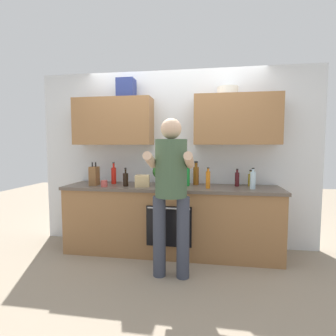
{
  "coord_description": "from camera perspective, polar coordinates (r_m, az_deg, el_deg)",
  "views": [
    {
      "loc": [
        0.5,
        -3.42,
        1.43
      ],
      "look_at": [
        -0.02,
        -0.1,
        1.15
      ],
      "focal_mm": 28.12,
      "sensor_mm": 36.0,
      "label": 1
    }
  ],
  "objects": [
    {
      "name": "counter",
      "position": [
        3.59,
        0.61,
        -11.06
      ],
      "size": [
        2.84,
        0.67,
        0.9
      ],
      "color": "olive",
      "rests_on": "ground"
    },
    {
      "name": "bottle_water",
      "position": [
        3.42,
        17.91,
        -2.49
      ],
      "size": [
        0.07,
        0.07,
        0.26
      ],
      "color": "silver",
      "rests_on": "counter"
    },
    {
      "name": "bottle_soy",
      "position": [
        3.53,
        -9.17,
        -2.41
      ],
      "size": [
        0.07,
        0.07,
        0.25
      ],
      "color": "black",
      "rests_on": "counter"
    },
    {
      "name": "bottle_soda",
      "position": [
        3.52,
        4.21,
        -1.62
      ],
      "size": [
        0.07,
        0.07,
        0.33
      ],
      "color": "#198C33",
      "rests_on": "counter"
    },
    {
      "name": "bottle_oil",
      "position": [
        3.67,
        17.49,
        -2.37
      ],
      "size": [
        0.07,
        0.07,
        0.22
      ],
      "color": "olive",
      "rests_on": "counter"
    },
    {
      "name": "bottle_hotsauce",
      "position": [
        3.78,
        -11.69,
        -1.52
      ],
      "size": [
        0.07,
        0.07,
        0.3
      ],
      "color": "red",
      "rests_on": "counter"
    },
    {
      "name": "back_wall_unit",
      "position": [
        3.73,
        1.21,
        5.7
      ],
      "size": [
        4.0,
        0.38,
        2.5
      ],
      "color": "silver",
      "rests_on": "ground"
    },
    {
      "name": "potted_herb",
      "position": [
        3.58,
        -1.66,
        -0.99
      ],
      "size": [
        0.21,
        0.21,
        0.29
      ],
      "color": "#9E6647",
      "rests_on": "counter"
    },
    {
      "name": "cup_stoneware",
      "position": [
        3.31,
        -0.36,
        -3.5
      ],
      "size": [
        0.07,
        0.07,
        0.11
      ],
      "primitive_type": "cylinder",
      "color": "slate",
      "rests_on": "counter"
    },
    {
      "name": "grocery_bag_bread",
      "position": [
        3.48,
        -5.58,
        -2.78
      ],
      "size": [
        0.21,
        0.21,
        0.15
      ],
      "primitive_type": "cube",
      "rotation": [
        0.0,
        0.0,
        0.18
      ],
      "color": "tan",
      "rests_on": "counter"
    },
    {
      "name": "bottle_wine",
      "position": [
        3.6,
        14.75,
        -2.28
      ],
      "size": [
        0.06,
        0.06,
        0.23
      ],
      "color": "#471419",
      "rests_on": "counter"
    },
    {
      "name": "ground_plane",
      "position": [
        3.74,
        0.61,
        -17.73
      ],
      "size": [
        12.0,
        12.0,
        0.0
      ],
      "primitive_type": "plane",
      "color": "gray"
    },
    {
      "name": "knife_block",
      "position": [
        3.7,
        -15.7,
        -1.66
      ],
      "size": [
        0.1,
        0.14,
        0.31
      ],
      "color": "brown",
      "rests_on": "counter"
    },
    {
      "name": "bottle_juice",
      "position": [
        3.33,
        8.66,
        -2.43
      ],
      "size": [
        0.05,
        0.05,
        0.26
      ],
      "color": "orange",
      "rests_on": "counter"
    },
    {
      "name": "bottle_syrup",
      "position": [
        3.64,
        6.09,
        -1.48
      ],
      "size": [
        0.08,
        0.08,
        0.32
      ],
      "color": "#8C4C14",
      "rests_on": "counter"
    },
    {
      "name": "person_standing",
      "position": [
        2.81,
        0.66,
        -3.62
      ],
      "size": [
        0.49,
        0.45,
        1.72
      ],
      "color": "#383D4C",
      "rests_on": "ground"
    },
    {
      "name": "cup_ceramic",
      "position": [
        3.54,
        -13.66,
        -3.3
      ],
      "size": [
        0.08,
        0.08,
        0.08
      ],
      "primitive_type": "cylinder",
      "color": "#BF4C47",
      "rests_on": "counter"
    }
  ]
}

